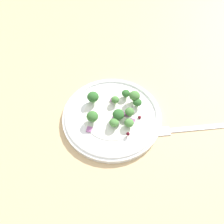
# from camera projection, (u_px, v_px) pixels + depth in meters

# --- Properties ---
(ground_plane) EXTENTS (1.80, 1.80, 0.02)m
(ground_plane) POSITION_uv_depth(u_px,v_px,m) (106.00, 119.00, 0.64)
(ground_plane) COLOR tan
(plate) EXTENTS (0.24, 0.24, 0.02)m
(plate) POSITION_uv_depth(u_px,v_px,m) (112.00, 116.00, 0.62)
(plate) COLOR white
(plate) RESTS_ON ground_plane
(dressing_pool) EXTENTS (0.14, 0.14, 0.00)m
(dressing_pool) POSITION_uv_depth(u_px,v_px,m) (112.00, 115.00, 0.62)
(dressing_pool) COLOR white
(dressing_pool) RESTS_ON plate
(broccoli_floret_0) EXTENTS (0.02, 0.02, 0.02)m
(broccoli_floret_0) POSITION_uv_depth(u_px,v_px,m) (126.00, 93.00, 0.64)
(broccoli_floret_0) COLOR #8EB77A
(broccoli_floret_0) RESTS_ON plate
(broccoli_floret_1) EXTENTS (0.02, 0.02, 0.02)m
(broccoli_floret_1) POSITION_uv_depth(u_px,v_px,m) (129.00, 123.00, 0.59)
(broccoli_floret_1) COLOR #ADD18E
(broccoli_floret_1) RESTS_ON plate
(broccoli_floret_2) EXTENTS (0.03, 0.03, 0.03)m
(broccoli_floret_2) POSITION_uv_depth(u_px,v_px,m) (118.00, 115.00, 0.60)
(broccoli_floret_2) COLOR #ADD18E
(broccoli_floret_2) RESTS_ON plate
(broccoli_floret_3) EXTENTS (0.03, 0.03, 0.03)m
(broccoli_floret_3) POSITION_uv_depth(u_px,v_px,m) (92.00, 117.00, 0.59)
(broccoli_floret_3) COLOR #8EB77A
(broccoli_floret_3) RESTS_ON plate
(broccoli_floret_4) EXTENTS (0.03, 0.03, 0.03)m
(broccoli_floret_4) POSITION_uv_depth(u_px,v_px,m) (93.00, 97.00, 0.63)
(broccoli_floret_4) COLOR #9EC684
(broccoli_floret_4) RESTS_ON plate
(broccoli_floret_5) EXTENTS (0.02, 0.02, 0.02)m
(broccoli_floret_5) POSITION_uv_depth(u_px,v_px,m) (114.00, 123.00, 0.59)
(broccoli_floret_5) COLOR #8EB77A
(broccoli_floret_5) RESTS_ON plate
(broccoli_floret_6) EXTENTS (0.03, 0.03, 0.03)m
(broccoli_floret_6) POSITION_uv_depth(u_px,v_px,m) (135.00, 96.00, 0.62)
(broccoli_floret_6) COLOR #ADD18E
(broccoli_floret_6) RESTS_ON plate
(broccoli_floret_7) EXTENTS (0.02, 0.02, 0.02)m
(broccoli_floret_7) POSITION_uv_depth(u_px,v_px,m) (115.00, 100.00, 0.63)
(broccoli_floret_7) COLOR #ADD18E
(broccoli_floret_7) RESTS_ON plate
(broccoli_floret_8) EXTENTS (0.02, 0.02, 0.02)m
(broccoli_floret_8) POSITION_uv_depth(u_px,v_px,m) (137.00, 102.00, 0.62)
(broccoli_floret_8) COLOR #9EC684
(broccoli_floret_8) RESTS_ON plate
(broccoli_floret_9) EXTENTS (0.02, 0.02, 0.02)m
(broccoli_floret_9) POSITION_uv_depth(u_px,v_px,m) (129.00, 112.00, 0.60)
(broccoli_floret_9) COLOR #8EB77A
(broccoli_floret_9) RESTS_ON plate
(cranberry_0) EXTENTS (0.01, 0.01, 0.01)m
(cranberry_0) POSITION_uv_depth(u_px,v_px,m) (128.00, 134.00, 0.58)
(cranberry_0) COLOR #4C0A14
(cranberry_0) RESTS_ON plate
(cranberry_1) EXTENTS (0.01, 0.01, 0.01)m
(cranberry_1) POSITION_uv_depth(u_px,v_px,m) (131.00, 113.00, 0.62)
(cranberry_1) COLOR #4C0A14
(cranberry_1) RESTS_ON plate
(cranberry_2) EXTENTS (0.01, 0.01, 0.01)m
(cranberry_2) POSITION_uv_depth(u_px,v_px,m) (140.00, 117.00, 0.61)
(cranberry_2) COLOR maroon
(cranberry_2) RESTS_ON plate
(cranberry_3) EXTENTS (0.01, 0.01, 0.01)m
(cranberry_3) POSITION_uv_depth(u_px,v_px,m) (94.00, 99.00, 0.64)
(cranberry_3) COLOR maroon
(cranberry_3) RESTS_ON plate
(cranberry_4) EXTENTS (0.01, 0.01, 0.01)m
(cranberry_4) POSITION_uv_depth(u_px,v_px,m) (116.00, 118.00, 0.61)
(cranberry_4) COLOR #4C0A14
(cranberry_4) RESTS_ON plate
(onion_bit_0) EXTENTS (0.01, 0.01, 0.01)m
(onion_bit_0) POSITION_uv_depth(u_px,v_px,m) (115.00, 118.00, 0.61)
(onion_bit_0) COLOR #934C84
(onion_bit_0) RESTS_ON plate
(onion_bit_1) EXTENTS (0.02, 0.02, 0.01)m
(onion_bit_1) POSITION_uv_depth(u_px,v_px,m) (126.00, 114.00, 0.62)
(onion_bit_1) COLOR #843D75
(onion_bit_1) RESTS_ON plate
(onion_bit_2) EXTENTS (0.02, 0.02, 0.00)m
(onion_bit_2) POSITION_uv_depth(u_px,v_px,m) (132.00, 121.00, 0.61)
(onion_bit_2) COLOR #934C84
(onion_bit_2) RESTS_ON plate
(onion_bit_3) EXTENTS (0.01, 0.01, 0.00)m
(onion_bit_3) POSITION_uv_depth(u_px,v_px,m) (113.00, 100.00, 0.64)
(onion_bit_3) COLOR #A35B93
(onion_bit_3) RESTS_ON plate
(onion_bit_4) EXTENTS (0.02, 0.02, 0.00)m
(onion_bit_4) POSITION_uv_depth(u_px,v_px,m) (90.00, 130.00, 0.59)
(onion_bit_4) COLOR #A35B93
(onion_bit_4) RESTS_ON plate
(fork) EXTENTS (0.14, 0.15, 0.01)m
(fork) POSITION_uv_depth(u_px,v_px,m) (188.00, 129.00, 0.61)
(fork) COLOR silver
(fork) RESTS_ON ground_plane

